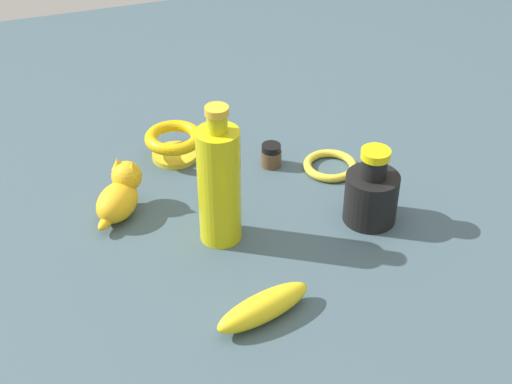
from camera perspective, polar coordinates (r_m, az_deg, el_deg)
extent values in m
plane|color=#384C56|center=(1.27, 0.00, -1.88)|extent=(2.00, 2.00, 0.00)
torus|color=gold|center=(1.39, 5.67, 2.02)|extent=(0.10, 0.10, 0.02)
cylinder|color=black|center=(1.25, 8.74, -0.43)|extent=(0.09, 0.09, 0.09)
cylinder|color=black|center=(1.22, 9.00, 1.89)|extent=(0.04, 0.04, 0.04)
cylinder|color=#DBC40D|center=(1.20, 9.11, 2.87)|extent=(0.05, 0.05, 0.01)
ellipsoid|color=gold|center=(1.27, -10.51, -0.76)|extent=(0.11, 0.11, 0.06)
sphere|color=gold|center=(1.28, -9.81, 1.19)|extent=(0.05, 0.05, 0.05)
cone|color=gold|center=(1.28, -10.47, 2.13)|extent=(0.02, 0.02, 0.02)
cone|color=gold|center=(1.26, -9.34, 1.90)|extent=(0.02, 0.02, 0.02)
ellipsoid|color=gold|center=(1.25, -11.36, -2.27)|extent=(0.04, 0.04, 0.02)
cylinder|color=#BCB610|center=(1.17, -2.81, 0.44)|extent=(0.07, 0.07, 0.20)
cylinder|color=#BCB610|center=(1.10, -2.98, 5.27)|extent=(0.03, 0.03, 0.03)
cylinder|color=gold|center=(1.09, -3.01, 6.20)|extent=(0.04, 0.04, 0.01)
ellipsoid|color=yellow|center=(1.07, 0.57, -8.77)|extent=(0.08, 0.16, 0.04)
cylinder|color=gold|center=(1.42, -6.18, 2.82)|extent=(0.09, 0.09, 0.01)
torus|color=gold|center=(1.40, -6.28, 4.14)|extent=(0.11, 0.11, 0.02)
cylinder|color=brown|center=(1.39, 1.16, 2.61)|extent=(0.04, 0.04, 0.03)
cylinder|color=gold|center=(1.38, 1.16, 3.07)|extent=(0.03, 0.03, 0.00)
cylinder|color=black|center=(1.37, 1.17, 3.37)|extent=(0.04, 0.04, 0.01)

